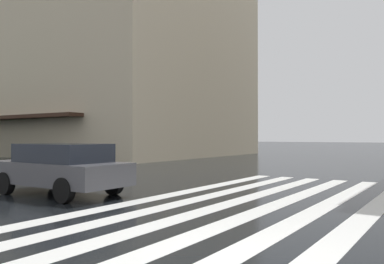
% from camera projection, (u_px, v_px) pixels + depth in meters
% --- Properties ---
extents(ground_plane, '(220.00, 220.00, 0.00)m').
position_uv_depth(ground_plane, '(209.00, 257.00, 5.22)').
color(ground_plane, black).
extents(zebra_crossing, '(13.00, 5.50, 0.01)m').
position_uv_depth(zebra_crossing, '(251.00, 205.00, 9.25)').
color(zebra_crossing, silver).
rests_on(zebra_crossing, ground_plane).
extents(haussmann_block_mid, '(18.65, 27.70, 22.63)m').
position_uv_depth(haussmann_block_mid, '(87.00, 38.00, 37.86)').
color(haussmann_block_mid, beige).
rests_on(haussmann_block_mid, ground_plane).
extents(car_dark_grey, '(1.85, 4.10, 1.41)m').
position_uv_depth(car_dark_grey, '(61.00, 167.00, 10.83)').
color(car_dark_grey, '#4C4C51').
rests_on(car_dark_grey, ground_plane).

